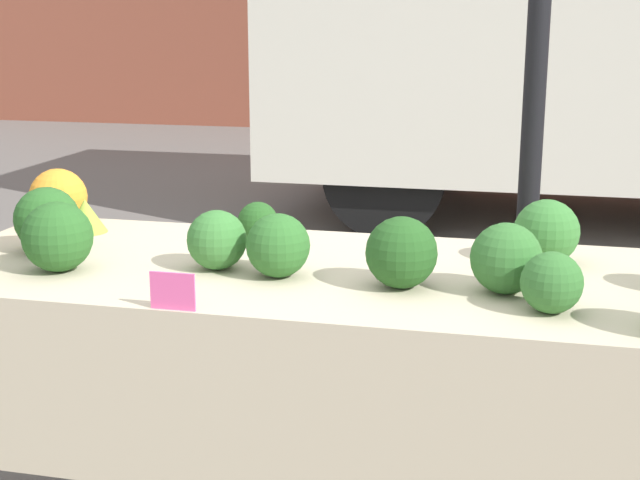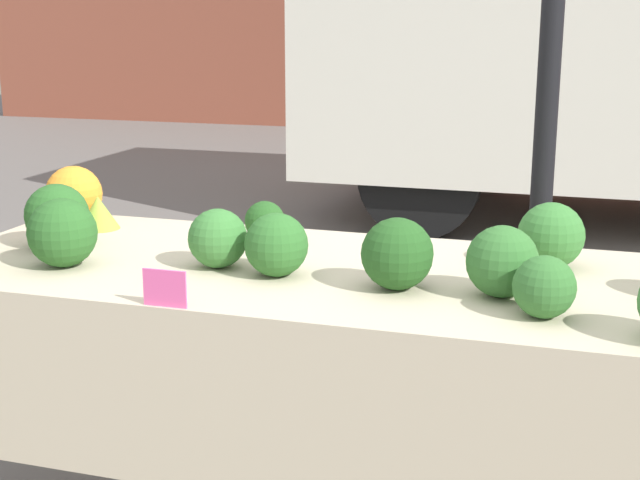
# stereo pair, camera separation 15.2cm
# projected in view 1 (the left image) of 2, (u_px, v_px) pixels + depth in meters

# --- Properties ---
(tent_pole) EXTENTS (0.07, 0.07, 2.48)m
(tent_pole) POSITION_uv_depth(u_px,v_px,m) (535.00, 90.00, 2.77)
(tent_pole) COLOR black
(tent_pole) RESTS_ON ground_plane
(parked_truck) EXTENTS (5.22, 2.21, 2.61)m
(parked_truck) POSITION_uv_depth(u_px,v_px,m) (623.00, 24.00, 6.32)
(parked_truck) COLOR silver
(parked_truck) RESTS_ON ground_plane
(market_table) EXTENTS (2.18, 0.87, 0.80)m
(market_table) POSITION_uv_depth(u_px,v_px,m) (314.00, 308.00, 2.38)
(market_table) COLOR beige
(market_table) RESTS_ON ground_plane
(orange_cauliflower) EXTENTS (0.19, 0.19, 0.19)m
(orange_cauliflower) POSITION_uv_depth(u_px,v_px,m) (58.00, 197.00, 2.90)
(orange_cauliflower) COLOR orange
(orange_cauliflower) RESTS_ON market_table
(romanesco_head) EXTENTS (0.13, 0.13, 0.11)m
(romanesco_head) POSITION_uv_depth(u_px,v_px,m) (86.00, 216.00, 2.81)
(romanesco_head) COLOR #93B238
(romanesco_head) RESTS_ON market_table
(broccoli_head_3) EXTENTS (0.19, 0.19, 0.19)m
(broccoli_head_3) POSITION_uv_depth(u_px,v_px,m) (48.00, 219.00, 2.58)
(broccoli_head_3) COLOR #285B23
(broccoli_head_3) RESTS_ON market_table
(broccoli_head_4) EXTENTS (0.17, 0.17, 0.17)m
(broccoli_head_4) POSITION_uv_depth(u_px,v_px,m) (278.00, 246.00, 2.32)
(broccoli_head_4) COLOR #2D6628
(broccoli_head_4) RESTS_ON market_table
(broccoli_head_5) EXTENTS (0.16, 0.16, 0.16)m
(broccoli_head_5) POSITION_uv_depth(u_px,v_px,m) (217.00, 240.00, 2.39)
(broccoli_head_5) COLOR #387533
(broccoli_head_5) RESTS_ON market_table
(broccoli_head_6) EXTENTS (0.19, 0.19, 0.19)m
(broccoli_head_6) POSITION_uv_depth(u_px,v_px,m) (57.00, 237.00, 2.37)
(broccoli_head_6) COLOR #285B23
(broccoli_head_6) RESTS_ON market_table
(broccoli_head_7) EXTENTS (0.12, 0.12, 0.12)m
(broccoli_head_7) POSITION_uv_depth(u_px,v_px,m) (258.00, 222.00, 2.69)
(broccoli_head_7) COLOR #23511E
(broccoli_head_7) RESTS_ON market_table
(broccoli_head_8) EXTENTS (0.18, 0.18, 0.18)m
(broccoli_head_8) POSITION_uv_depth(u_px,v_px,m) (401.00, 253.00, 2.22)
(broccoli_head_8) COLOR #23511E
(broccoli_head_8) RESTS_ON market_table
(broccoli_head_9) EXTENTS (0.18, 0.18, 0.18)m
(broccoli_head_9) POSITION_uv_depth(u_px,v_px,m) (506.00, 258.00, 2.18)
(broccoli_head_9) COLOR #336B2D
(broccoli_head_9) RESTS_ON market_table
(broccoli_head_10) EXTENTS (0.18, 0.18, 0.18)m
(broccoli_head_10) POSITION_uv_depth(u_px,v_px,m) (547.00, 232.00, 2.44)
(broccoli_head_10) COLOR #387533
(broccoli_head_10) RESTS_ON market_table
(broccoli_head_11) EXTENTS (0.14, 0.14, 0.14)m
(broccoli_head_11) POSITION_uv_depth(u_px,v_px,m) (552.00, 283.00, 2.04)
(broccoli_head_11) COLOR #336B2D
(broccoli_head_11) RESTS_ON market_table
(price_sign) EXTENTS (0.11, 0.01, 0.09)m
(price_sign) POSITION_uv_depth(u_px,v_px,m) (173.00, 291.00, 2.06)
(price_sign) COLOR #F45B9E
(price_sign) RESTS_ON market_table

